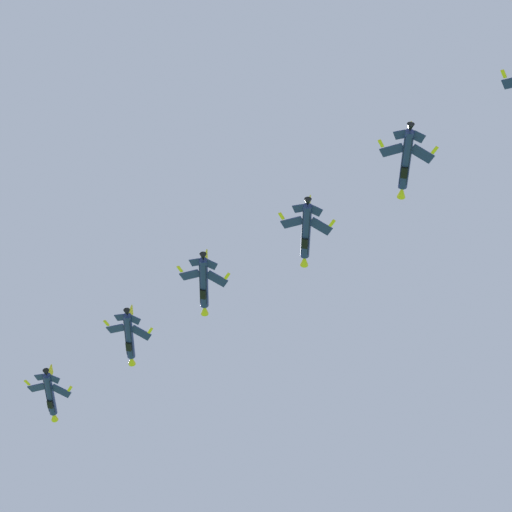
# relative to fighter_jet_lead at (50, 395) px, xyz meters

# --- Properties ---
(fighter_jet_lead) EXTENTS (10.18, 15.51, 4.38)m
(fighter_jet_lead) POSITION_rel_fighter_jet_lead_xyz_m (0.00, 0.00, 0.00)
(fighter_jet_lead) COLOR navy
(fighter_jet_left_wing) EXTENTS (10.10, 15.51, 4.37)m
(fighter_jet_left_wing) POSITION_rel_fighter_jet_lead_xyz_m (11.89, -19.46, 3.32)
(fighter_jet_left_wing) COLOR navy
(fighter_jet_right_wing) EXTENTS (10.13, 15.51, 4.38)m
(fighter_jet_right_wing) POSITION_rel_fighter_jet_lead_xyz_m (21.50, -40.12, 1.95)
(fighter_jet_right_wing) COLOR navy
(fighter_jet_left_outer) EXTENTS (10.12, 15.51, 4.38)m
(fighter_jet_left_outer) POSITION_rel_fighter_jet_lead_xyz_m (34.99, -60.12, 0.59)
(fighter_jet_left_outer) COLOR navy
(fighter_jet_right_outer) EXTENTS (10.13, 15.51, 4.38)m
(fighter_jet_right_outer) POSITION_rel_fighter_jet_lead_xyz_m (46.33, -79.74, 2.79)
(fighter_jet_right_outer) COLOR navy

